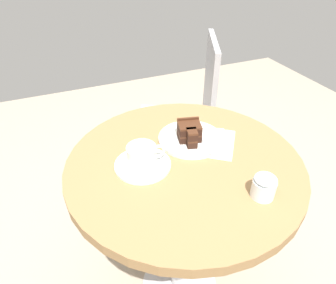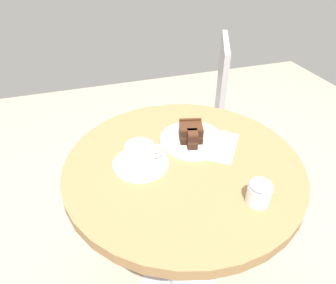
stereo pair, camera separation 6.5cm
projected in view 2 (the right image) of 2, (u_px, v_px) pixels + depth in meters
name	position (u px, v px, depth m)	size (l,w,h in m)	color
cafe_table	(182.00, 190.00, 0.98)	(0.72, 0.72, 0.72)	olive
saucer	(141.00, 163.00, 0.90)	(0.17, 0.17, 0.01)	silver
coffee_cup	(141.00, 154.00, 0.87)	(0.12, 0.09, 0.06)	silver
teaspoon	(158.00, 158.00, 0.91)	(0.05, 0.09, 0.00)	#B7B7BC
cake_plate	(192.00, 140.00, 0.99)	(0.21, 0.21, 0.01)	silver
cake_slice	(191.00, 133.00, 0.96)	(0.08, 0.10, 0.06)	black
fork	(205.00, 144.00, 0.96)	(0.06, 0.16, 0.00)	#B7B7BC
napkin	(207.00, 143.00, 0.98)	(0.24, 0.24, 0.00)	silver
cafe_chair	(200.00, 113.00, 1.52)	(0.50, 0.50, 0.90)	#9E9EA3
sugar_pot	(259.00, 192.00, 0.76)	(0.06, 0.06, 0.07)	silver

